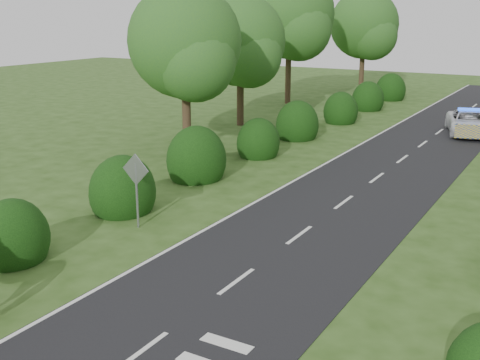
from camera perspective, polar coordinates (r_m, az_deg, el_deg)
The scene contains 10 objects.
ground at distance 16.30m, azimuth -0.33°, elevation -9.64°, with size 120.00×120.00×0.00m, color #2B4916.
road at distance 29.51m, azimuth 14.62°, elevation 1.53°, with size 6.00×70.00×0.02m, color black.
road_markings at distance 28.05m, azimuth 10.31°, elevation 1.09°, with size 4.96×70.00×0.01m.
hedgerow_left at distance 28.79m, azimuth 0.31°, elevation 3.20°, with size 2.75×50.41×3.00m.
tree_left_a at distance 30.03m, azimuth -5.01°, elevation 12.51°, with size 5.74×5.60×8.38m.
tree_left_b at distance 37.60m, azimuth 0.25°, elevation 12.75°, with size 5.74×5.60×8.07m.
tree_left_c at distance 47.06m, azimuth 4.95°, elevation 15.09°, with size 6.97×6.80×10.22m.
tree_left_d at distance 55.46m, azimuth 11.89°, elevation 13.98°, with size 6.15×6.00×8.89m.
road_sign at distance 19.99m, azimuth -9.82°, elevation 0.03°, with size 1.06×0.08×2.53m.
police_van at distance 37.83m, azimuth 20.91°, elevation 5.11°, with size 3.63×5.47×1.54m.
Camera 1 is at (7.48, -12.69, 6.97)m, focal length 45.00 mm.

